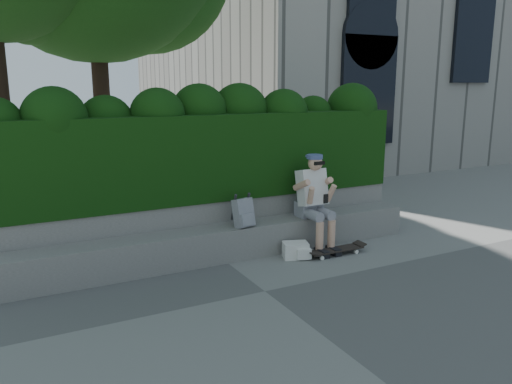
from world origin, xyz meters
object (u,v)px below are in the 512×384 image
skateboard (336,250)px  person (314,198)px  backpack_plaid (243,213)px  backpack_ground (295,250)px

skateboard → person: bearing=105.7°
skateboard → backpack_plaid: backpack_plaid is taller
skateboard → backpack_ground: backpack_ground is taller
person → backpack_plaid: person is taller
backpack_plaid → backpack_ground: (0.64, -0.33, -0.53)m
person → backpack_ground: (-0.46, -0.25, -0.64)m
backpack_ground → backpack_plaid: bearing=170.9°
person → backpack_ground: bearing=-151.4°
skateboard → backpack_plaid: size_ratio=2.16×
skateboard → backpack_ground: (-0.57, 0.16, 0.04)m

